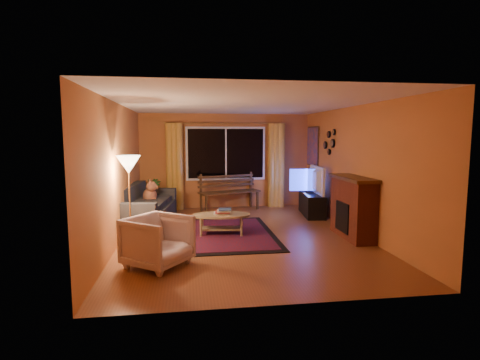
{
  "coord_description": "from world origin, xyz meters",
  "views": [
    {
      "loc": [
        -1.04,
        -6.95,
        1.91
      ],
      "look_at": [
        0.0,
        0.3,
        1.05
      ],
      "focal_mm": 28.0,
      "sensor_mm": 36.0,
      "label": 1
    }
  ],
  "objects": [
    {
      "name": "floor",
      "position": [
        0.0,
        0.0,
        -0.01
      ],
      "size": [
        4.5,
        6.0,
        0.02
      ],
      "primitive_type": "cube",
      "color": "brown",
      "rests_on": "ground"
    },
    {
      "name": "ceiling",
      "position": [
        0.0,
        0.0,
        2.51
      ],
      "size": [
        4.5,
        6.0,
        0.02
      ],
      "primitive_type": "cube",
      "color": "white",
      "rests_on": "ground"
    },
    {
      "name": "wall_back",
      "position": [
        0.0,
        3.01,
        1.25
      ],
      "size": [
        4.5,
        0.02,
        2.5
      ],
      "primitive_type": "cube",
      "color": "#C07139",
      "rests_on": "ground"
    },
    {
      "name": "wall_left",
      "position": [
        -2.26,
        0.0,
        1.25
      ],
      "size": [
        0.02,
        6.0,
        2.5
      ],
      "primitive_type": "cube",
      "color": "#C07139",
      "rests_on": "ground"
    },
    {
      "name": "wall_right",
      "position": [
        2.26,
        0.0,
        1.25
      ],
      "size": [
        0.02,
        6.0,
        2.5
      ],
      "primitive_type": "cube",
      "color": "#C07139",
      "rests_on": "ground"
    },
    {
      "name": "window",
      "position": [
        0.0,
        2.94,
        1.45
      ],
      "size": [
        2.0,
        0.02,
        1.3
      ],
      "primitive_type": "cube",
      "color": "black",
      "rests_on": "wall_back"
    },
    {
      "name": "curtain_rod",
      "position": [
        0.0,
        2.9,
        2.25
      ],
      "size": [
        3.2,
        0.03,
        0.03
      ],
      "primitive_type": "cylinder",
      "rotation": [
        0.0,
        1.57,
        0.0
      ],
      "color": "#BF8C3F",
      "rests_on": "wall_back"
    },
    {
      "name": "curtain_left",
      "position": [
        -1.35,
        2.88,
        1.12
      ],
      "size": [
        0.36,
        0.36,
        2.24
      ],
      "primitive_type": "cylinder",
      "color": "gold",
      "rests_on": "ground"
    },
    {
      "name": "curtain_right",
      "position": [
        1.35,
        2.88,
        1.12
      ],
      "size": [
        0.36,
        0.36,
        2.24
      ],
      "primitive_type": "cylinder",
      "color": "gold",
      "rests_on": "ground"
    },
    {
      "name": "bench",
      "position": [
        0.05,
        2.53,
        0.24
      ],
      "size": [
        1.66,
        0.94,
        0.48
      ],
      "primitive_type": "cube",
      "rotation": [
        0.0,
        0.0,
        0.32
      ],
      "color": "#3B240F",
      "rests_on": "ground"
    },
    {
      "name": "potted_plant",
      "position": [
        -1.94,
        2.75,
        0.41
      ],
      "size": [
        0.6,
        0.6,
        0.82
      ],
      "primitive_type": "imported",
      "rotation": [
        0.0,
        0.0,
        -0.42
      ],
      "color": "#235B1E",
      "rests_on": "ground"
    },
    {
      "name": "sofa",
      "position": [
        -1.91,
        0.96,
        0.43
      ],
      "size": [
        1.23,
        2.26,
        0.87
      ],
      "primitive_type": "cube",
      "rotation": [
        0.0,
        0.0,
        -0.15
      ],
      "color": "black",
      "rests_on": "ground"
    },
    {
      "name": "dog",
      "position": [
        -1.86,
        1.44,
        0.67
      ],
      "size": [
        0.35,
        0.46,
        0.48
      ],
      "primitive_type": null,
      "rotation": [
        0.0,
        0.0,
        -0.07
      ],
      "color": "#9E583A",
      "rests_on": "sofa"
    },
    {
      "name": "armchair",
      "position": [
        -1.47,
        -1.49,
        0.41
      ],
      "size": [
        1.09,
        1.1,
        0.83
      ],
      "primitive_type": "imported",
      "rotation": [
        0.0,
        0.0,
        0.91
      ],
      "color": "#C7ADB2",
      "rests_on": "ground"
    },
    {
      "name": "floor_lamp",
      "position": [
        -2.0,
        -0.52,
        0.8
      ],
      "size": [
        0.3,
        0.3,
        1.6
      ],
      "primitive_type": "cylinder",
      "rotation": [
        0.0,
        0.0,
        0.15
      ],
      "color": "#BF8C3F",
      "rests_on": "ground"
    },
    {
      "name": "rug",
      "position": [
        -0.22,
        0.19,
        0.01
      ],
      "size": [
        1.71,
        2.69,
        0.02
      ],
      "primitive_type": "cube",
      "rotation": [
        0.0,
        0.0,
        -0.0
      ],
      "color": "#5E080C",
      "rests_on": "ground"
    },
    {
      "name": "coffee_table",
      "position": [
        -0.38,
        0.17,
        0.2
      ],
      "size": [
        1.23,
        1.23,
        0.41
      ],
      "primitive_type": "cylinder",
      "rotation": [
        0.0,
        0.0,
        -0.11
      ],
      "color": "#938259",
      "rests_on": "ground"
    },
    {
      "name": "tv_console",
      "position": [
        1.96,
        1.67,
        0.27
      ],
      "size": [
        0.59,
        1.32,
        0.53
      ],
      "primitive_type": "cube",
      "rotation": [
        0.0,
        0.0,
        -0.13
      ],
      "color": "black",
      "rests_on": "ground"
    },
    {
      "name": "television",
      "position": [
        1.96,
        1.67,
        0.86
      ],
      "size": [
        0.23,
        1.16,
        0.66
      ],
      "primitive_type": "imported",
      "rotation": [
        0.0,
        0.0,
        1.5
      ],
      "color": "black",
      "rests_on": "tv_console"
    },
    {
      "name": "fireplace",
      "position": [
        2.05,
        -0.4,
        0.55
      ],
      "size": [
        0.4,
        1.2,
        1.1
      ],
      "primitive_type": "cube",
      "color": "maroon",
      "rests_on": "ground"
    },
    {
      "name": "mirror_cluster",
      "position": [
        2.21,
        1.3,
        1.8
      ],
      "size": [
        0.06,
        0.6,
        0.56
      ],
      "primitive_type": null,
      "color": "black",
      "rests_on": "wall_right"
    },
    {
      "name": "painting",
      "position": [
        2.22,
        2.45,
        1.65
      ],
      "size": [
        0.04,
        0.76,
        0.96
      ],
      "primitive_type": "cube",
      "color": "#C85326",
      "rests_on": "wall_right"
    }
  ]
}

